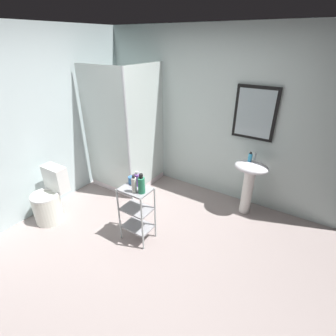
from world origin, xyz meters
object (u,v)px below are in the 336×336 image
(conditioner_bottle_purple, at_px, (137,179))
(rinse_cup, at_px, (132,180))
(lotion_bottle_white, at_px, (134,185))
(body_wash_bottle_green, at_px, (141,185))
(pedestal_sink, at_px, (250,178))
(storage_cart, at_px, (137,210))
(hand_soap_bottle, at_px, (250,157))
(toilet, at_px, (50,200))
(shower_stall, at_px, (128,160))

(conditioner_bottle_purple, relative_size, rinse_cup, 2.13)
(lotion_bottle_white, bearing_deg, body_wash_bottle_green, 23.17)
(pedestal_sink, distance_m, lotion_bottle_white, 1.66)
(storage_cart, relative_size, lotion_bottle_white, 3.33)
(body_wash_bottle_green, xyz_separation_m, lotion_bottle_white, (-0.08, -0.03, -0.01))
(hand_soap_bottle, xyz_separation_m, body_wash_bottle_green, (-0.83, -1.33, -0.03))
(storage_cart, relative_size, body_wash_bottle_green, 3.08)
(hand_soap_bottle, xyz_separation_m, conditioner_bottle_purple, (-0.97, -1.23, -0.05))
(pedestal_sink, height_order, storage_cart, pedestal_sink)
(hand_soap_bottle, bearing_deg, body_wash_bottle_green, -121.87)
(toilet, xyz_separation_m, body_wash_bottle_green, (1.39, 0.32, 0.53))
(toilet, xyz_separation_m, storage_cart, (1.28, 0.35, 0.12))
(toilet, height_order, lotion_bottle_white, lotion_bottle_white)
(lotion_bottle_white, bearing_deg, rinse_cup, 138.08)
(toilet, bearing_deg, pedestal_sink, 35.74)
(storage_cart, bearing_deg, lotion_bottle_white, -59.03)
(hand_soap_bottle, bearing_deg, shower_stall, -170.62)
(shower_stall, height_order, conditioner_bottle_purple, shower_stall)
(pedestal_sink, height_order, toilet, pedestal_sink)
(pedestal_sink, relative_size, hand_soap_bottle, 5.98)
(lotion_bottle_white, distance_m, rinse_cup, 0.21)
(body_wash_bottle_green, distance_m, rinse_cup, 0.26)
(storage_cart, height_order, rinse_cup, rinse_cup)
(lotion_bottle_white, bearing_deg, pedestal_sink, 54.62)
(pedestal_sink, height_order, rinse_cup, rinse_cup)
(shower_stall, xyz_separation_m, pedestal_sink, (1.98, 0.29, 0.12))
(conditioner_bottle_purple, bearing_deg, pedestal_sink, 50.05)
(toilet, bearing_deg, body_wash_bottle_green, 13.07)
(shower_stall, height_order, pedestal_sink, shower_stall)
(hand_soap_bottle, height_order, rinse_cup, hand_soap_bottle)
(body_wash_bottle_green, height_order, lotion_bottle_white, body_wash_bottle_green)
(toilet, bearing_deg, shower_stall, 77.75)
(shower_stall, relative_size, lotion_bottle_white, 9.01)
(toilet, bearing_deg, rinse_cup, 20.16)
(shower_stall, xyz_separation_m, lotion_bottle_white, (1.02, -1.05, 0.37))
(rinse_cup, bearing_deg, toilet, -159.84)
(body_wash_bottle_green, bearing_deg, rinse_cup, 156.09)
(shower_stall, xyz_separation_m, conditioner_bottle_purple, (0.96, -0.91, 0.36))
(body_wash_bottle_green, bearing_deg, toilet, -166.93)
(rinse_cup, bearing_deg, body_wash_bottle_green, -23.91)
(toilet, distance_m, rinse_cup, 1.32)
(storage_cart, distance_m, conditioner_bottle_purple, 0.39)
(shower_stall, height_order, lotion_bottle_white, shower_stall)
(storage_cart, xyz_separation_m, lotion_bottle_white, (0.03, -0.06, 0.40))
(storage_cart, distance_m, body_wash_bottle_green, 0.42)
(hand_soap_bottle, xyz_separation_m, lotion_bottle_white, (-0.91, -1.37, -0.03))
(lotion_bottle_white, bearing_deg, conditioner_bottle_purple, 114.11)
(conditioner_bottle_purple, xyz_separation_m, lotion_bottle_white, (0.06, -0.13, 0.02))
(toilet, distance_m, hand_soap_bottle, 2.83)
(shower_stall, height_order, hand_soap_bottle, shower_stall)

